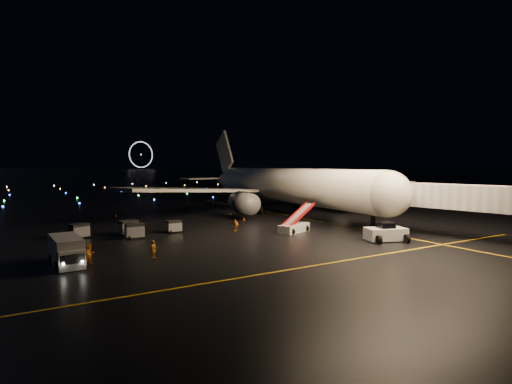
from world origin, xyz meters
TOP-DOWN VIEW (x-y plane):
  - ground at (0.00, 300.00)m, footprint 2000.00×2000.00m
  - lane_centre at (12.00, 15.00)m, footprint 0.25×80.00m
  - lane_cross at (-5.00, -10.00)m, footprint 60.00×0.25m
  - airliner at (13.25, 26.14)m, footprint 63.61×60.76m
  - pushback_tug at (8.30, -5.17)m, footprint 5.12×3.78m
  - belt_loader at (2.59, 5.21)m, footprint 7.43×4.48m
  - service_truck at (-25.07, 1.65)m, footprint 2.64×7.11m
  - crew_a at (-17.60, 0.25)m, footprint 0.74×0.69m
  - crew_b at (-23.22, 0.74)m, footprint 1.09×1.02m
  - crew_c at (-3.64, 10.04)m, footprint 0.77×1.02m
  - safety_cone_0 at (-0.77, 14.92)m, footprint 0.55×0.55m
  - safety_cone_1 at (3.97, 26.48)m, footprint 0.55×0.55m
  - safety_cone_2 at (2.47, 18.61)m, footprint 0.61×0.61m
  - safety_cone_3 at (-14.18, 34.51)m, footprint 0.44×0.44m
  - ferris_wheel at (170.00, 720.00)m, footprint 49.33×16.80m
  - taxiway_lights at (0.00, 106.00)m, footprint 164.00×92.00m
  - baggage_cart_0 at (-11.12, 13.17)m, footprint 1.86×1.32m
  - baggage_cart_1 at (-16.72, 14.36)m, footprint 2.46×1.97m
  - baggage_cart_2 at (-16.63, 11.54)m, footprint 2.19×1.57m
  - baggage_cart_3 at (-22.45, 14.95)m, footprint 2.49×2.14m

SIDE VIEW (x-z plane):
  - ground at x=0.00m, z-range 0.00..0.00m
  - lane_centre at x=12.00m, z-range 0.00..0.02m
  - lane_cross at x=-5.00m, z-range 0.00..0.02m
  - taxiway_lights at x=0.00m, z-range 0.00..0.36m
  - safety_cone_3 at x=-14.18m, z-range 0.00..0.45m
  - safety_cone_1 at x=3.97m, z-range 0.00..0.49m
  - safety_cone_2 at x=2.47m, z-range 0.00..0.55m
  - safety_cone_0 at x=-0.77m, z-range 0.00..0.56m
  - baggage_cart_0 at x=-11.12m, z-range 0.00..1.56m
  - crew_c at x=-3.64m, z-range 0.00..1.61m
  - crew_a at x=-17.60m, z-range 0.00..1.69m
  - baggage_cart_3 at x=-22.45m, z-range 0.00..1.78m
  - crew_b at x=-23.22m, z-range 0.00..1.79m
  - baggage_cart_2 at x=-16.63m, z-range 0.00..1.81m
  - baggage_cart_1 at x=-16.72m, z-range 0.00..1.85m
  - pushback_tug at x=8.30m, z-range 0.00..2.18m
  - service_truck at x=-25.07m, z-range 0.00..2.57m
  - belt_loader at x=2.59m, z-range 0.00..3.50m
  - airliner at x=13.25m, z-range 0.00..17.11m
  - ferris_wheel at x=170.00m, z-range 0.00..52.00m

